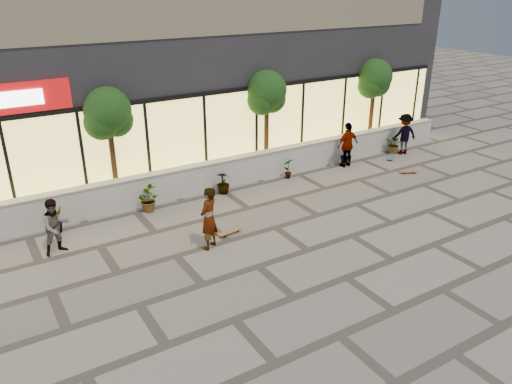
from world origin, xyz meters
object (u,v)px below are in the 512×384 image
skater_right_near (348,145)px  skater_right_far (404,134)px  tree_mideast (267,95)px  skater_left (56,226)px  skater_center (209,218)px  skateboard_center (230,232)px  tree_midwest (108,116)px  skateboard_right_far (391,157)px  tree_east (374,81)px  skateboard_right_near (409,172)px

skater_right_near → skater_right_far: bearing=174.8°
tree_mideast → skater_left: bearing=-163.2°
skater_right_near → skater_center: bearing=17.4°
skateboard_center → tree_midwest: bearing=109.9°
tree_mideast → skateboard_center: 6.34m
tree_mideast → skateboard_right_far: 6.18m
skateboard_center → skateboard_right_far: bearing=7.2°
tree_mideast → skateboard_center: tree_mideast is taller
tree_midwest → skateboard_right_far: 11.68m
tree_east → skater_right_near: (-2.53, -1.40, -2.08)m
tree_midwest → skater_right_near: 9.31m
tree_east → skater_center: size_ratio=2.15×
skater_right_far → skateboard_right_near: skater_right_far is taller
skater_center → skater_right_near: skater_center is taller
tree_midwest → skateboard_right_far: tree_midwest is taller
skater_right_near → skateboard_center: size_ratio=2.24×
tree_east → skater_right_near: size_ratio=2.16×
tree_east → skateboard_right_near: (-1.00, -3.31, -2.92)m
tree_east → skater_left: (-13.93, -2.54, -2.19)m
tree_mideast → skateboard_center: bearing=-133.7°
tree_midwest → skateboard_right_near: size_ratio=5.55×
skater_center → skater_right_far: bearing=163.5°
skateboard_right_far → skater_right_near: bearing=135.0°
tree_east → skateboard_center: (-9.39, -4.08, -2.91)m
skater_center → skateboard_right_far: skater_center is taller
tree_east → skater_center: 11.39m
tree_mideast → skateboard_right_near: 6.30m
skater_right_near → skateboard_right_far: size_ratio=2.42×
skater_right_far → tree_east: bearing=-52.6°
tree_east → skateboard_right_near: tree_east is taller
skater_right_far → skateboard_right_near: (-1.62, -1.86, -0.81)m
skater_left → skater_right_far: size_ratio=0.91×
skater_center → skateboard_right_near: 9.38m
tree_mideast → skater_right_far: bearing=-13.3°
skater_right_far → tree_mideast: bearing=1.0°
skater_left → skater_right_near: 11.45m
skater_center → skater_right_near: (7.73, 3.08, -0.00)m
skater_center → skateboard_center: bearing=172.7°
tree_east → skateboard_right_far: bearing=-100.6°
tree_midwest → skater_left: size_ratio=2.45×
skater_center → skater_right_far: 11.29m
skater_right_far → skateboard_right_far: (-0.93, -0.26, -0.80)m
skater_right_far → skateboard_right_far: bearing=29.7°
tree_east → skater_center: (-10.26, -4.48, -2.07)m
skateboard_right_near → skater_center: bearing=-147.2°
skater_right_near → skateboard_right_near: size_ratio=2.57×
skater_right_far → skateboard_right_near: 2.59m
skateboard_right_near → skateboard_center: bearing=-149.2°
tree_midwest → skateboard_center: bearing=-62.7°
tree_east → skater_right_far: tree_east is taller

